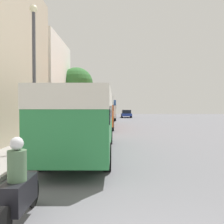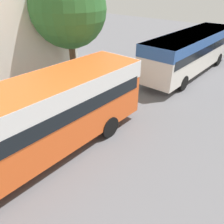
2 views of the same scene
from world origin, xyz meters
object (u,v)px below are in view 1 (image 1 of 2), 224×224
Objects in this scene: bus_third_in_line at (108,107)px; car_crossing at (126,113)px; bus_following at (102,108)px; pedestrian_near_curb at (67,119)px; bus_lead at (85,114)px; motorcycle_behind_lead at (19,189)px.

bus_third_in_line is 2.61× the size of car_crossing.
bus_following is 2.65× the size of car_crossing.
pedestrian_near_curb is (-2.68, -4.74, -0.91)m from bus_following.
pedestrian_near_curb is (-2.54, 9.02, -0.82)m from bus_lead.
bus_lead is 0.92× the size of bus_third_in_line.
bus_third_in_line is 34.39m from motorcycle_behind_lead.
motorcycle_behind_lead is (-0.48, -7.03, -1.24)m from bus_lead.
bus_following is (0.14, 13.76, 0.09)m from bus_lead.
pedestrian_near_curb is (-6.21, -24.77, 0.37)m from car_crossing.
bus_following reaches higher than bus_lead.
bus_third_in_line reaches higher than motorcycle_behind_lead.
pedestrian_near_curb is at bearing 105.73° from bus_lead.
car_crossing is (3.67, 33.79, -1.19)m from bus_lead.
bus_following is 5.85× the size of pedestrian_near_curb.
bus_following is 20.38m from car_crossing.
motorcycle_behind_lead is at bearing -82.68° from pedestrian_near_curb.
bus_lead is 7.16m from motorcycle_behind_lead.
motorcycle_behind_lead is at bearing -93.89° from bus_lead.
bus_third_in_line is 4.80× the size of motorcycle_behind_lead.
motorcycle_behind_lead reaches higher than car_crossing.
bus_third_in_line is at bearing 89.17° from bus_lead.
bus_lead is 0.91× the size of bus_following.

